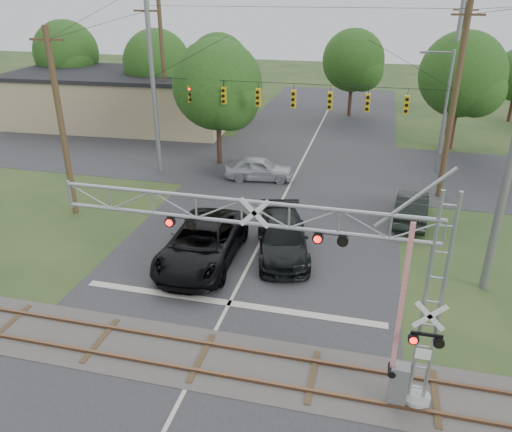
% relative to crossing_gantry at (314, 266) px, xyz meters
% --- Properties ---
extents(ground, '(160.00, 160.00, 0.00)m').
position_rel_crossing_gantry_xyz_m(ground, '(-3.88, -1.64, -4.58)').
color(ground, '#26411E').
rests_on(ground, ground).
extents(road_main, '(14.00, 90.00, 0.02)m').
position_rel_crossing_gantry_xyz_m(road_main, '(-3.88, 8.36, -4.57)').
color(road_main, '#2C2C2E').
rests_on(road_main, ground).
extents(road_cross, '(90.00, 12.00, 0.02)m').
position_rel_crossing_gantry_xyz_m(road_cross, '(-3.88, 22.36, -4.57)').
color(road_cross, '#2C2C2E').
rests_on(road_cross, ground).
extents(railroad_track, '(90.00, 3.20, 0.17)m').
position_rel_crossing_gantry_xyz_m(railroad_track, '(-3.88, 0.36, -4.55)').
color(railroad_track, '#46433D').
rests_on(railroad_track, ground).
extents(crossing_gantry, '(11.92, 0.93, 7.31)m').
position_rel_crossing_gantry_xyz_m(crossing_gantry, '(0.00, 0.00, 0.00)').
color(crossing_gantry, gray).
rests_on(crossing_gantry, ground).
extents(traffic_signal_span, '(19.34, 0.36, 11.50)m').
position_rel_crossing_gantry_xyz_m(traffic_signal_span, '(-3.00, 18.36, 1.16)').
color(traffic_signal_span, slate).
rests_on(traffic_signal_span, ground).
extents(pickup_black, '(3.45, 7.08, 1.94)m').
position_rel_crossing_gantry_xyz_m(pickup_black, '(-6.14, 6.97, -3.61)').
color(pickup_black, black).
rests_on(pickup_black, ground).
extents(car_dark, '(3.81, 6.38, 1.73)m').
position_rel_crossing_gantry_xyz_m(car_dark, '(-2.58, 8.68, -3.71)').
color(car_dark, black).
rests_on(car_dark, ground).
extents(sedan_silver, '(4.85, 2.45, 1.58)m').
position_rel_crossing_gantry_xyz_m(sedan_silver, '(-6.14, 18.54, -3.79)').
color(sedan_silver, '#A1A5A9').
rests_on(sedan_silver, ground).
extents(suv_dark, '(2.11, 5.05, 1.62)m').
position_rel_crossing_gantry_xyz_m(suv_dark, '(3.74, 14.14, -3.77)').
color(suv_dark, black).
rests_on(suv_dark, ground).
extents(commercial_building, '(21.22, 11.62, 4.85)m').
position_rel_crossing_gantry_xyz_m(commercial_building, '(-22.26, 30.42, -2.14)').
color(commercial_building, tan).
rests_on(commercial_building, ground).
extents(streetlight, '(2.24, 0.23, 8.39)m').
position_rel_crossing_gantry_xyz_m(streetlight, '(5.61, 23.03, 0.11)').
color(streetlight, slate).
rests_on(streetlight, ground).
extents(utility_poles, '(25.76, 26.39, 13.46)m').
position_rel_crossing_gantry_xyz_m(utility_poles, '(-2.11, 21.58, 1.64)').
color(utility_poles, '#493421').
rests_on(utility_poles, ground).
extents(treeline, '(59.26, 30.32, 9.21)m').
position_rel_crossing_gantry_xyz_m(treeline, '(-4.77, 29.49, 1.05)').
color(treeline, '#39231A').
rests_on(treeline, ground).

